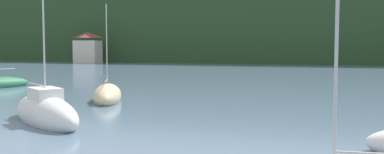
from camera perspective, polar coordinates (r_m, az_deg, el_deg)
The scene contains 4 objects.
wooded_hillside at distance 146.03m, azimuth 5.19°, elevation 5.49°, with size 352.00×69.20×34.25m.
shore_building_west at distance 113.33m, azimuth -13.40°, elevation 3.67°, with size 6.33×4.42×7.79m.
sailboat_mid_6 at distance 36.83m, azimuth -10.94°, elevation -2.39°, with size 4.85×7.33×8.48m.
sailboat_mid_8 at distance 27.48m, azimuth -18.49°, elevation -4.45°, with size 8.02×6.68×10.44m.
Camera 1 is at (7.32, 22.23, 4.64)m, focal length 41.04 mm.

